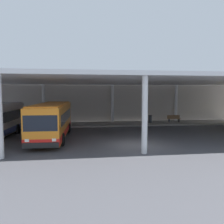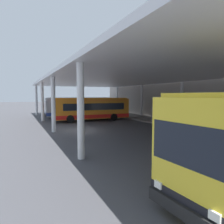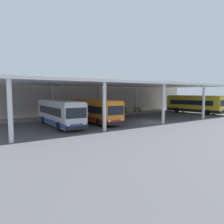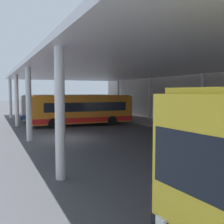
# 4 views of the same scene
# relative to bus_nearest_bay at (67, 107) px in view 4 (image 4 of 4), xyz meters

# --- Properties ---
(ground_plane) EXTENTS (200.00, 200.00, 0.00)m
(ground_plane) POSITION_rel_bus_nearest_bay_xyz_m (12.00, -3.42, -1.66)
(ground_plane) COLOR #47474C
(platform_kerb) EXTENTS (42.00, 4.50, 0.18)m
(platform_kerb) POSITION_rel_bus_nearest_bay_xyz_m (12.00, 8.33, -1.57)
(platform_kerb) COLOR gray
(platform_kerb) RESTS_ON ground
(station_building_facade) EXTENTS (48.00, 1.60, 6.95)m
(station_building_facade) POSITION_rel_bus_nearest_bay_xyz_m (12.00, 11.58, 1.82)
(station_building_facade) COLOR #ADA399
(station_building_facade) RESTS_ON ground
(canopy_shelter) EXTENTS (40.00, 17.00, 5.55)m
(canopy_shelter) POSITION_rel_bus_nearest_bay_xyz_m (12.00, 2.08, 3.63)
(canopy_shelter) COLOR silver
(canopy_shelter) RESTS_ON ground
(bus_nearest_bay) EXTENTS (3.00, 10.62, 3.17)m
(bus_nearest_bay) POSITION_rel_bus_nearest_bay_xyz_m (0.00, 0.00, 0.00)
(bus_nearest_bay) COLOR #B7B7BC
(bus_nearest_bay) RESTS_ON ground
(bus_second_bay) EXTENTS (2.91, 10.59, 3.17)m
(bus_second_bay) POSITION_rel_bus_nearest_bay_xyz_m (5.13, 0.28, 0.00)
(bus_second_bay) COLOR orange
(bus_second_bay) RESTS_ON ground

